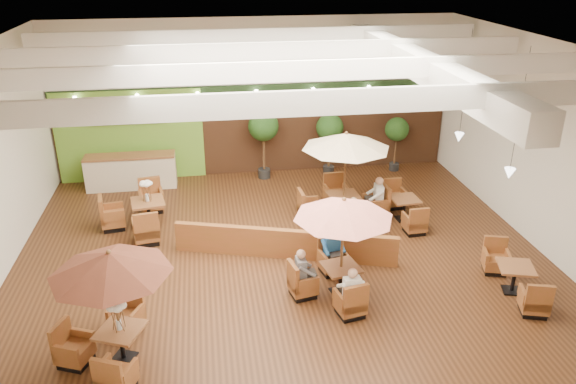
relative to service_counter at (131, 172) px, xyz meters
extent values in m
plane|color=#381E0F|center=(4.40, -5.10, -0.58)|extent=(14.00, 14.00, 0.00)
cube|color=silver|center=(4.40, 0.90, 2.17)|extent=(14.00, 0.04, 5.50)
cube|color=silver|center=(4.40, -11.10, 2.17)|extent=(14.00, 0.04, 5.50)
cube|color=silver|center=(11.40, -5.10, 2.17)|extent=(0.04, 12.00, 5.50)
cube|color=white|center=(4.40, -5.10, 4.92)|extent=(14.00, 12.00, 0.04)
cube|color=brown|center=(4.40, 0.84, 1.02)|extent=(13.90, 0.10, 3.20)
cube|color=#1E3819|center=(4.40, 0.83, 2.47)|extent=(13.90, 0.12, 0.35)
cube|color=#69A22F|center=(0.00, 0.78, 1.02)|extent=(5.00, 0.08, 3.20)
cube|color=black|center=(0.00, 0.70, 1.82)|extent=(2.60, 0.08, 0.70)
cube|color=white|center=(7.90, -5.10, 4.37)|extent=(0.60, 11.00, 0.60)
cube|color=white|center=(4.40, -9.10, 4.57)|extent=(13.60, 0.12, 0.45)
cube|color=white|center=(4.40, -6.40, 4.57)|extent=(13.60, 0.12, 0.45)
cube|color=white|center=(4.40, -3.80, 4.57)|extent=(13.60, 0.12, 0.45)
cube|color=white|center=(4.40, -1.10, 4.57)|extent=(13.60, 0.12, 0.45)
cylinder|color=black|center=(10.20, -6.10, 3.32)|extent=(0.01, 0.01, 3.20)
cone|color=white|center=(10.20, -6.10, 1.72)|extent=(0.28, 0.28, 0.28)
cylinder|color=black|center=(10.20, -3.10, 3.32)|extent=(0.01, 0.01, 3.20)
cone|color=white|center=(10.20, -3.10, 1.72)|extent=(0.28, 0.28, 0.28)
sphere|color=#FFEAC6|center=(-1.60, 0.60, 2.47)|extent=(0.14, 0.14, 0.14)
sphere|color=#FFEAC6|center=(0.40, 0.60, 2.47)|extent=(0.14, 0.14, 0.14)
sphere|color=#FFEAC6|center=(2.40, 0.60, 2.47)|extent=(0.14, 0.14, 0.14)
sphere|color=#FFEAC6|center=(4.40, 0.60, 2.47)|extent=(0.14, 0.14, 0.14)
sphere|color=#FFEAC6|center=(6.40, 0.60, 2.47)|extent=(0.14, 0.14, 0.14)
sphere|color=#FFEAC6|center=(8.40, 0.60, 2.47)|extent=(0.14, 0.14, 0.14)
sphere|color=#FFEAC6|center=(10.40, 0.60, 2.47)|extent=(0.14, 0.14, 0.14)
cube|color=beige|center=(0.00, 0.00, -0.03)|extent=(3.00, 0.70, 1.10)
cube|color=brown|center=(0.00, 0.00, 0.57)|extent=(3.00, 0.75, 0.06)
cube|color=brown|center=(4.46, -5.50, -0.17)|extent=(5.73, 1.96, 0.82)
cube|color=brown|center=(0.67, -8.99, 0.11)|extent=(1.07, 1.07, 0.06)
cylinder|color=black|center=(0.67, -8.99, -0.23)|extent=(0.10, 0.10, 0.64)
cube|color=black|center=(0.67, -8.99, -0.56)|extent=(0.57, 0.57, 0.04)
cube|color=brown|center=(0.67, -9.91, -0.29)|extent=(0.78, 0.78, 0.31)
cube|color=brown|center=(0.77, -10.14, 0.00)|extent=(0.59, 0.32, 0.68)
cube|color=brown|center=(0.41, -9.80, -0.10)|extent=(0.28, 0.52, 0.27)
cube|color=brown|center=(0.93, -10.01, -0.10)|extent=(0.28, 0.52, 0.27)
cube|color=brown|center=(0.67, -8.07, -0.29)|extent=(0.78, 0.78, 0.31)
cube|color=brown|center=(0.57, -7.84, 0.00)|extent=(0.59, 0.32, 0.68)
cube|color=brown|center=(0.93, -8.18, -0.10)|extent=(0.28, 0.52, 0.27)
cube|color=brown|center=(0.41, -7.96, -0.10)|extent=(0.28, 0.52, 0.27)
cube|color=black|center=(0.67, -8.07, -0.52)|extent=(0.70, 0.70, 0.14)
cube|color=brown|center=(-0.25, -8.99, -0.29)|extent=(0.78, 0.78, 0.31)
cube|color=brown|center=(-0.02, -8.89, 0.00)|extent=(0.32, 0.59, 0.68)
cube|color=brown|center=(-0.14, -8.73, -0.10)|extent=(0.52, 0.28, 0.27)
cube|color=brown|center=(-0.36, -9.25, -0.10)|extent=(0.52, 0.28, 0.27)
cube|color=black|center=(-0.25, -8.99, -0.52)|extent=(0.70, 0.70, 0.14)
cylinder|color=brown|center=(0.67, -8.99, 0.62)|extent=(0.06, 0.06, 2.41)
cone|color=#522518|center=(0.67, -8.99, 1.65)|extent=(2.32, 2.32, 0.45)
sphere|color=brown|center=(0.67, -8.99, 1.88)|extent=(0.10, 0.10, 0.10)
cylinder|color=silver|center=(0.67, -8.99, 0.25)|extent=(0.10, 0.10, 0.22)
cube|color=brown|center=(5.54, -7.34, 0.11)|extent=(0.97, 0.97, 0.06)
cylinder|color=black|center=(5.54, -7.34, -0.23)|extent=(0.10, 0.10, 0.63)
cube|color=black|center=(5.54, -7.34, -0.56)|extent=(0.51, 0.51, 0.04)
cube|color=brown|center=(5.54, -8.25, -0.29)|extent=(0.70, 0.70, 0.31)
cube|color=brown|center=(5.49, -8.50, -0.01)|extent=(0.60, 0.21, 0.67)
cube|color=brown|center=(5.27, -8.31, -0.10)|extent=(0.18, 0.53, 0.27)
cube|color=brown|center=(5.82, -8.20, -0.10)|extent=(0.18, 0.53, 0.27)
cube|color=black|center=(5.54, -8.25, -0.52)|extent=(0.62, 0.62, 0.13)
cube|color=brown|center=(5.54, -6.43, -0.29)|extent=(0.70, 0.70, 0.31)
cube|color=brown|center=(5.59, -6.18, -0.01)|extent=(0.60, 0.21, 0.67)
cube|color=brown|center=(5.82, -6.37, -0.10)|extent=(0.18, 0.53, 0.27)
cube|color=brown|center=(5.27, -6.48, -0.10)|extent=(0.18, 0.53, 0.27)
cube|color=black|center=(5.54, -6.43, -0.52)|extent=(0.62, 0.62, 0.13)
cube|color=brown|center=(4.63, -7.34, -0.29)|extent=(0.70, 0.70, 0.31)
cube|color=brown|center=(4.87, -7.39, -0.01)|extent=(0.21, 0.60, 0.67)
cube|color=brown|center=(4.57, -7.07, -0.10)|extent=(0.53, 0.18, 0.27)
cube|color=brown|center=(4.69, -7.61, -0.10)|extent=(0.53, 0.18, 0.27)
cube|color=black|center=(4.63, -7.34, -0.52)|extent=(0.62, 0.62, 0.13)
cylinder|color=brown|center=(5.54, -7.34, 0.62)|extent=(0.06, 0.06, 2.40)
cone|color=#C46B5F|center=(5.54, -7.34, 1.64)|extent=(2.31, 2.31, 0.45)
sphere|color=brown|center=(5.54, -7.34, 1.87)|extent=(0.10, 0.10, 0.10)
cube|color=brown|center=(6.56, -3.52, 0.19)|extent=(0.97, 0.97, 0.06)
cylinder|color=black|center=(6.56, -3.52, -0.18)|extent=(0.11, 0.11, 0.71)
cube|color=black|center=(6.56, -3.52, -0.56)|extent=(0.51, 0.51, 0.04)
cube|color=brown|center=(6.56, -4.54, -0.26)|extent=(0.71, 0.71, 0.34)
cube|color=brown|center=(6.54, -4.82, 0.06)|extent=(0.67, 0.15, 0.75)
cube|color=brown|center=(6.25, -4.56, -0.04)|extent=(0.12, 0.60, 0.30)
cube|color=brown|center=(6.87, -4.53, -0.04)|extent=(0.12, 0.60, 0.30)
cube|color=black|center=(6.56, -4.54, -0.51)|extent=(0.63, 0.63, 0.15)
cube|color=brown|center=(6.56, -2.50, -0.26)|extent=(0.71, 0.71, 0.34)
cube|color=brown|center=(6.57, -2.22, 0.06)|extent=(0.67, 0.15, 0.75)
cube|color=brown|center=(6.87, -2.48, -0.04)|extent=(0.12, 0.60, 0.30)
cube|color=brown|center=(6.25, -2.52, -0.04)|extent=(0.12, 0.60, 0.30)
cube|color=black|center=(6.56, -2.50, -0.51)|extent=(0.63, 0.63, 0.15)
cube|color=brown|center=(5.54, -3.52, -0.26)|extent=(0.71, 0.71, 0.34)
cube|color=brown|center=(5.81, -3.54, 0.06)|extent=(0.15, 0.67, 0.75)
cube|color=brown|center=(5.52, -3.21, -0.04)|extent=(0.60, 0.12, 0.30)
cube|color=brown|center=(5.55, -3.83, -0.04)|extent=(0.60, 0.12, 0.30)
cube|color=black|center=(5.54, -3.52, -0.51)|extent=(0.63, 0.63, 0.15)
cube|color=brown|center=(7.58, -3.52, -0.26)|extent=(0.71, 0.71, 0.34)
cube|color=brown|center=(7.30, -3.50, 0.06)|extent=(0.15, 0.67, 0.75)
cube|color=brown|center=(7.60, -3.83, -0.04)|extent=(0.60, 0.12, 0.30)
cube|color=brown|center=(7.56, -3.21, -0.04)|extent=(0.60, 0.12, 0.30)
cube|color=black|center=(7.58, -3.52, -0.51)|extent=(0.63, 0.63, 0.15)
cylinder|color=brown|center=(6.56, -3.52, 0.76)|extent=(0.06, 0.06, 2.69)
cone|color=#C3AF88|center=(6.56, -3.52, 1.93)|extent=(2.58, 2.58, 0.45)
sphere|color=brown|center=(6.56, -3.52, 2.16)|extent=(0.10, 0.10, 0.10)
cube|color=brown|center=(0.79, -3.08, 0.20)|extent=(1.07, 1.07, 0.07)
cylinder|color=black|center=(0.79, -3.08, -0.18)|extent=(0.11, 0.11, 0.72)
cube|color=black|center=(0.79, -3.08, -0.56)|extent=(0.56, 0.56, 0.04)
cube|color=brown|center=(0.79, -4.11, -0.26)|extent=(0.78, 0.78, 0.35)
cube|color=brown|center=(0.74, -4.39, 0.07)|extent=(0.68, 0.22, 0.76)
cube|color=brown|center=(0.48, -4.16, -0.04)|extent=(0.18, 0.61, 0.31)
cube|color=brown|center=(1.10, -4.06, -0.04)|extent=(0.18, 0.61, 0.31)
cube|color=black|center=(0.79, -4.11, -0.51)|extent=(0.69, 0.69, 0.15)
cube|color=brown|center=(0.79, -2.04, -0.26)|extent=(0.78, 0.78, 0.35)
cube|color=brown|center=(0.84, -1.76, 0.07)|extent=(0.68, 0.22, 0.76)
cube|color=brown|center=(1.10, -1.99, -0.04)|extent=(0.18, 0.61, 0.31)
cube|color=brown|center=(0.48, -2.09, -0.04)|extent=(0.18, 0.61, 0.31)
cube|color=black|center=(0.79, -2.04, -0.51)|extent=(0.69, 0.69, 0.15)
cube|color=brown|center=(-0.25, -3.08, -0.26)|extent=(0.78, 0.78, 0.35)
cube|color=brown|center=(0.03, -3.12, 0.07)|extent=(0.22, 0.68, 0.76)
cube|color=brown|center=(-0.30, -2.77, -0.04)|extent=(0.61, 0.18, 0.31)
cube|color=brown|center=(-0.19, -3.39, -0.04)|extent=(0.61, 0.18, 0.31)
cube|color=black|center=(-0.25, -3.08, -0.51)|extent=(0.69, 0.69, 0.15)
cylinder|color=silver|center=(0.79, -3.08, 0.34)|extent=(0.10, 0.10, 0.22)
cube|color=brown|center=(9.64, -7.93, 0.09)|extent=(0.99, 0.99, 0.06)
cylinder|color=black|center=(9.64, -7.93, -0.24)|extent=(0.09, 0.09, 0.62)
cube|color=black|center=(9.64, -7.93, -0.56)|extent=(0.53, 0.53, 0.04)
cube|color=brown|center=(9.64, -8.83, -0.30)|extent=(0.72, 0.72, 0.30)
cube|color=brown|center=(9.71, -9.06, -0.02)|extent=(0.59, 0.25, 0.66)
cube|color=brown|center=(9.38, -8.75, -0.11)|extent=(0.22, 0.52, 0.26)
cube|color=brown|center=(9.90, -8.91, -0.11)|extent=(0.22, 0.52, 0.26)
cube|color=black|center=(9.64, -8.83, -0.52)|extent=(0.64, 0.64, 0.13)
cube|color=brown|center=(9.64, -7.04, -0.30)|extent=(0.72, 0.72, 0.30)
cube|color=brown|center=(9.57, -6.81, -0.02)|extent=(0.59, 0.25, 0.66)
cube|color=brown|center=(9.90, -7.12, -0.11)|extent=(0.22, 0.52, 0.26)
cube|color=brown|center=(9.38, -6.96, -0.11)|extent=(0.22, 0.52, 0.26)
cube|color=black|center=(9.64, -7.04, -0.52)|extent=(0.64, 0.64, 0.13)
cube|color=brown|center=(8.38, -3.80, 0.09)|extent=(0.84, 0.84, 0.06)
cylinder|color=black|center=(8.38, -3.80, -0.23)|extent=(0.09, 0.09, 0.62)
cube|color=black|center=(8.38, -3.80, -0.56)|extent=(0.44, 0.44, 0.04)
cube|color=brown|center=(8.38, -4.70, -0.30)|extent=(0.61, 0.61, 0.30)
cube|color=brown|center=(8.36, -4.94, -0.02)|extent=(0.59, 0.12, 0.66)
cube|color=brown|center=(8.10, -4.71, -0.11)|extent=(0.10, 0.52, 0.26)
cube|color=brown|center=(8.65, -4.69, -0.11)|extent=(0.10, 0.52, 0.26)
cube|color=black|center=(8.38, -4.70, -0.52)|extent=(0.54, 0.54, 0.13)
cube|color=brown|center=(8.38, -2.91, -0.30)|extent=(0.61, 0.61, 0.30)
cube|color=brown|center=(8.39, -2.67, -0.02)|extent=(0.59, 0.12, 0.66)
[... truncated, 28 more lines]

